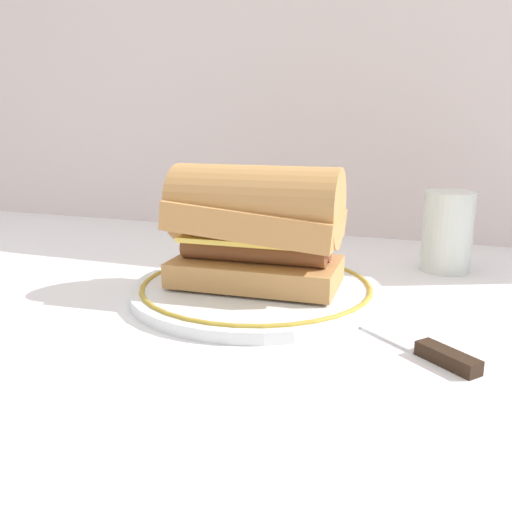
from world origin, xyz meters
The scene contains 6 objects.
ground_plane centered at (0.00, 0.00, 0.00)m, with size 1.50×1.50×0.00m, color white.
wall_back centered at (0.00, 0.37, 0.30)m, with size 1.50×0.02×0.60m, color silver.
plate centered at (0.01, 0.02, 0.01)m, with size 0.27×0.27×0.01m.
sausage_sandwich centered at (0.01, 0.02, 0.08)m, with size 0.18×0.11×0.13m.
drinking_glass centered at (0.20, 0.20, 0.04)m, with size 0.06×0.06×0.10m.
butter_knife centered at (0.18, -0.07, 0.00)m, with size 0.14×0.12×0.01m.
Camera 1 is at (0.20, -0.52, 0.19)m, focal length 38.18 mm.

